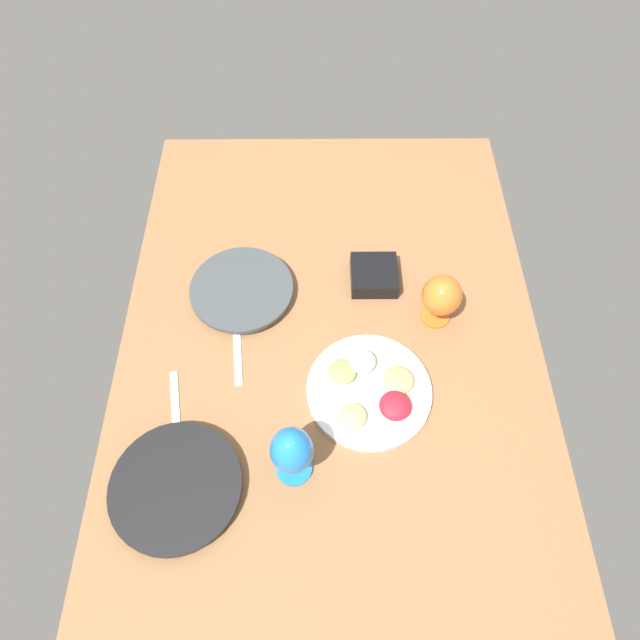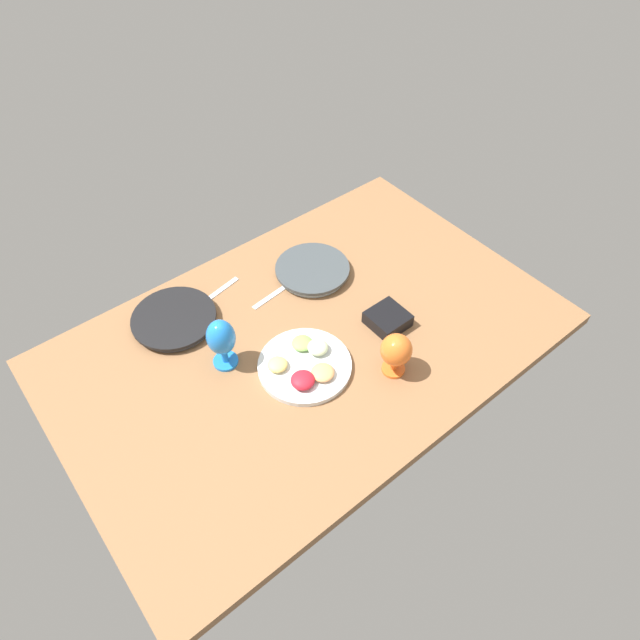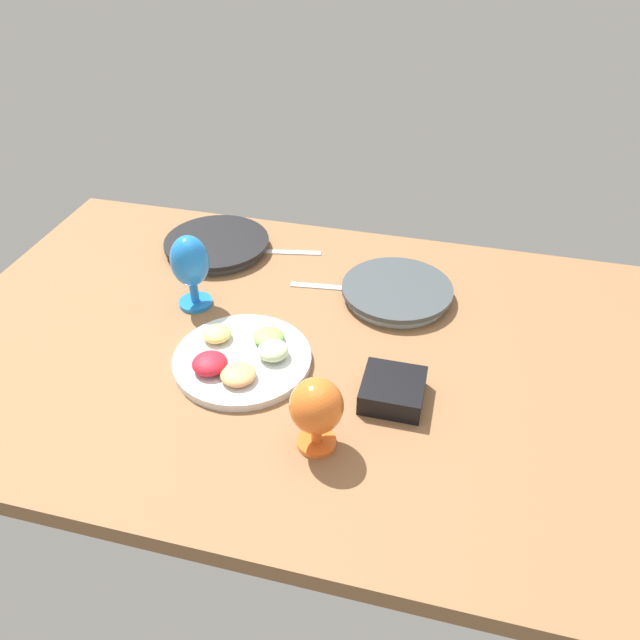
# 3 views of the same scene
# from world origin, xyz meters

# --- Properties ---
(ground_plane) EXTENTS (1.60, 1.04, 0.04)m
(ground_plane) POSITION_xyz_m (0.00, 0.00, -0.02)
(ground_plane) COLOR #8C603D
(dinner_plate_left) EXTENTS (0.28, 0.28, 0.03)m
(dinner_plate_left) POSITION_xyz_m (-0.31, 0.33, 0.02)
(dinner_plate_left) COLOR #4C4C51
(dinner_plate_left) RESTS_ON ground_plane
(dinner_plate_right) EXTENTS (0.27, 0.27, 0.03)m
(dinner_plate_right) POSITION_xyz_m (0.20, 0.23, 0.02)
(dinner_plate_right) COLOR silver
(dinner_plate_right) RESTS_ON ground_plane
(fruit_platter) EXTENTS (0.29, 0.29, 0.05)m
(fruit_platter) POSITION_xyz_m (-0.08, -0.09, 0.02)
(fruit_platter) COLOR silver
(fruit_platter) RESTS_ON ground_plane
(hurricane_glass_orange) EXTENTS (0.10, 0.10, 0.15)m
(hurricane_glass_orange) POSITION_xyz_m (0.12, -0.27, 0.09)
(hurricane_glass_orange) COLOR orange
(hurricane_glass_orange) RESTS_ON ground_plane
(hurricane_glass_blue) EXTENTS (0.09, 0.09, 0.18)m
(hurricane_glass_blue) POSITION_xyz_m (-0.26, 0.08, 0.11)
(hurricane_glass_blue) COLOR #217EE4
(hurricane_glass_blue) RESTS_ON ground_plane
(square_bowl_black) EXTENTS (0.12, 0.12, 0.05)m
(square_bowl_black) POSITION_xyz_m (0.24, -0.12, 0.03)
(square_bowl_black) COLOR black
(square_bowl_black) RESTS_ON ground_plane
(fork_by_left_plate) EXTENTS (0.18, 0.05, 0.01)m
(fork_by_left_plate) POSITION_xyz_m (-0.12, 0.36, 0.00)
(fork_by_left_plate) COLOR silver
(fork_by_left_plate) RESTS_ON ground_plane
(fork_by_right_plate) EXTENTS (0.18, 0.04, 0.01)m
(fork_by_right_plate) POSITION_xyz_m (0.02, 0.23, 0.00)
(fork_by_right_plate) COLOR silver
(fork_by_right_plate) RESTS_ON ground_plane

